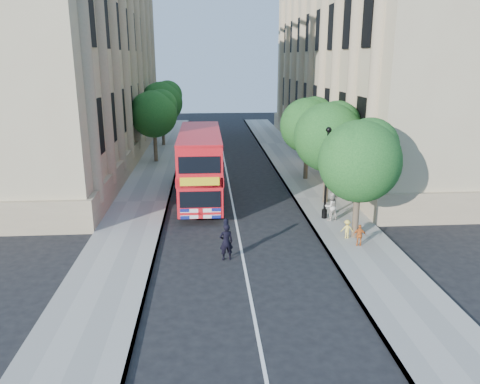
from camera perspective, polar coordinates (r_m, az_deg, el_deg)
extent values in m
plane|color=black|center=(20.64, 0.60, -9.29)|extent=(120.00, 120.00, 0.00)
cube|color=gray|center=(30.79, 9.77, -0.76)|extent=(3.50, 80.00, 0.12)
cube|color=gray|center=(30.20, -11.94, -1.21)|extent=(3.50, 80.00, 0.12)
cube|color=tan|center=(45.28, 16.29, 15.63)|extent=(12.00, 38.00, 18.00)
cube|color=tan|center=(44.32, -20.96, 15.24)|extent=(12.00, 38.00, 18.00)
cylinder|color=#473828|center=(23.99, 13.96, -2.43)|extent=(0.32, 0.32, 2.86)
sphere|color=#17471B|center=(23.32, 14.38, 3.64)|extent=(4.00, 4.00, 4.00)
sphere|color=#17471B|center=(23.76, 15.57, 5.38)|extent=(2.80, 2.80, 2.80)
sphere|color=#17471B|center=(22.78, 13.51, 4.76)|extent=(2.60, 2.60, 2.60)
cylinder|color=#473828|center=(29.49, 10.45, 1.36)|extent=(0.32, 0.32, 2.99)
sphere|color=#17471B|center=(28.93, 10.72, 6.58)|extent=(4.20, 4.20, 4.20)
sphere|color=#17471B|center=(29.37, 11.73, 8.00)|extent=(2.94, 2.94, 2.94)
sphere|color=#17471B|center=(28.44, 9.94, 7.56)|extent=(2.73, 2.73, 2.73)
cylinder|color=#473828|center=(35.18, 8.04, 3.76)|extent=(0.32, 0.32, 2.90)
sphere|color=#17471B|center=(34.72, 8.21, 8.03)|extent=(4.00, 4.00, 4.00)
sphere|color=#17471B|center=(35.15, 9.08, 9.17)|extent=(2.80, 2.80, 2.80)
sphere|color=#17471B|center=(34.25, 7.52, 8.84)|extent=(2.60, 2.60, 2.60)
cylinder|color=#473828|center=(41.49, -10.28, 5.59)|extent=(0.32, 0.32, 2.99)
sphere|color=#17471B|center=(41.09, -10.47, 9.32)|extent=(4.00, 4.00, 4.00)
sphere|color=#17471B|center=(41.36, -9.62, 10.35)|extent=(2.80, 2.80, 2.80)
sphere|color=#17471B|center=(40.80, -11.26, 10.00)|extent=(2.60, 2.60, 2.60)
cylinder|color=#473828|center=(49.33, -9.35, 7.37)|extent=(0.32, 0.32, 3.17)
sphere|color=#17471B|center=(48.99, -9.51, 10.70)|extent=(4.20, 4.20, 4.20)
sphere|color=#17471B|center=(49.28, -8.79, 11.61)|extent=(2.94, 2.94, 2.94)
sphere|color=#17471B|center=(48.69, -10.16, 11.32)|extent=(2.73, 2.73, 2.73)
cylinder|color=black|center=(26.83, 10.24, -2.62)|extent=(0.30, 0.30, 0.50)
cylinder|color=black|center=(26.20, 10.48, 2.05)|extent=(0.14, 0.14, 5.00)
sphere|color=black|center=(25.72, 10.77, 7.46)|extent=(0.32, 0.32, 0.32)
cube|color=red|center=(29.45, -4.85, 3.39)|extent=(2.51, 9.47, 3.94)
cube|color=black|center=(29.65, -4.81, 1.75)|extent=(2.57, 8.87, 0.90)
cube|color=black|center=(29.25, -4.90, 5.35)|extent=(2.57, 8.87, 0.90)
cube|color=yellow|center=(24.82, -4.93, 1.29)|extent=(2.09, 0.08, 0.45)
cylinder|color=black|center=(26.78, -7.21, -2.23)|extent=(0.28, 1.00, 1.00)
cylinder|color=black|center=(26.75, -2.39, -2.13)|extent=(0.28, 1.00, 1.00)
cylinder|color=black|center=(32.98, -6.69, 1.29)|extent=(0.28, 1.00, 1.00)
cylinder|color=black|center=(32.96, -2.78, 1.37)|extent=(0.28, 1.00, 1.00)
cube|color=black|center=(32.56, -5.09, 2.81)|extent=(2.16, 1.95, 2.21)
cube|color=black|center=(31.63, -5.07, 2.90)|extent=(1.89, 0.16, 0.74)
cube|color=black|center=(34.77, -5.16, 4.01)|extent=(2.20, 3.43, 2.63)
cube|color=black|center=(34.44, -5.09, 1.74)|extent=(2.04, 5.10, 0.26)
cylinder|color=black|center=(32.70, -6.70, 1.02)|extent=(0.26, 0.85, 0.84)
cylinder|color=black|center=(32.72, -3.38, 1.11)|extent=(0.26, 0.85, 0.84)
cylinder|color=black|center=(36.06, -6.64, 2.44)|extent=(0.26, 0.85, 0.84)
cylinder|color=black|center=(36.08, -3.64, 2.52)|extent=(0.26, 0.85, 0.84)
imported|color=black|center=(21.17, -1.69, -6.11)|extent=(0.69, 0.52, 1.71)
imported|color=beige|center=(26.37, 11.03, -1.72)|extent=(0.94, 0.84, 1.61)
imported|color=#D06624|center=(23.19, 14.37, -5.14)|extent=(0.67, 0.39, 1.07)
imported|color=#F6D854|center=(24.04, 12.92, -4.41)|extent=(0.64, 0.40, 0.96)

